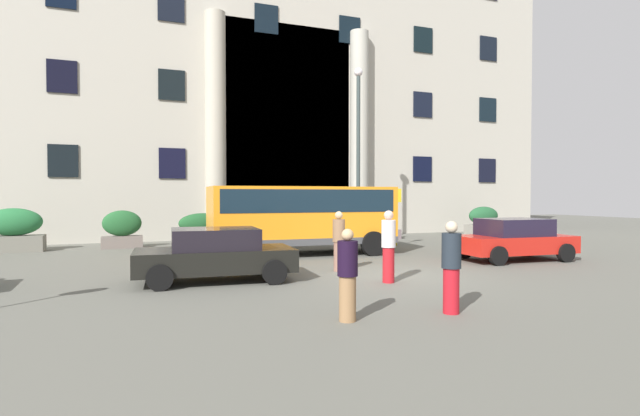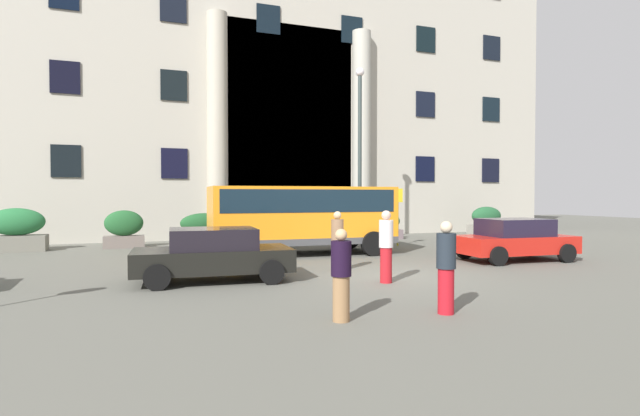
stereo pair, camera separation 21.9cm
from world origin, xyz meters
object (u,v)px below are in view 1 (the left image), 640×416
at_px(parked_hatchback_near, 215,254).
at_px(hedge_planter_east, 122,230).
at_px(pedestrian_woman_dark_dress, 389,246).
at_px(pedestrian_man_red_shirt, 348,275).
at_px(lamppost_plaza_centre, 358,142).
at_px(bus_stop_sign, 397,210).
at_px(pedestrian_child_trailing, 451,267).
at_px(pedestrian_man_crossing, 339,241).
at_px(hedge_planter_far_west, 13,231).
at_px(motorcycle_near_kerb, 485,242).
at_px(hedge_planter_entrance_left, 483,221).
at_px(parked_sedan_far, 514,239).
at_px(hedge_planter_far_east, 203,230).
at_px(hedge_planter_west, 386,226).
at_px(orange_minibus, 302,214).

bearing_deg(parked_hatchback_near, hedge_planter_east, 107.56).
distance_m(hedge_planter_east, pedestrian_woman_dark_dress, 13.03).
height_order(pedestrian_man_red_shirt, lamppost_plaza_centre, lamppost_plaza_centre).
distance_m(bus_stop_sign, lamppost_plaza_centre, 3.77).
bearing_deg(pedestrian_child_trailing, pedestrian_man_crossing, 163.09).
bearing_deg(pedestrian_man_crossing, hedge_planter_far_west, 106.02).
bearing_deg(motorcycle_near_kerb, hedge_planter_entrance_left, 58.96).
distance_m(hedge_planter_far_west, parked_hatchback_near, 11.43).
bearing_deg(parked_sedan_far, hedge_planter_entrance_left, 59.06).
bearing_deg(pedestrian_man_red_shirt, lamppost_plaza_centre, 152.58).
bearing_deg(pedestrian_man_red_shirt, motorcycle_near_kerb, 127.69).
xyz_separation_m(hedge_planter_far_east, motorcycle_near_kerb, (9.49, -7.27, -0.23)).
bearing_deg(hedge_planter_east, motorcycle_near_kerb, -29.60).
xyz_separation_m(hedge_planter_far_east, parked_sedan_far, (9.17, -9.08, 0.03)).
bearing_deg(motorcycle_near_kerb, pedestrian_man_red_shirt, -133.18).
bearing_deg(pedestrian_man_red_shirt, pedestrian_man_crossing, 157.11).
bearing_deg(hedge_planter_west, parked_sedan_far, -89.68).
relative_size(hedge_planter_east, lamppost_plaza_centre, 0.20).
xyz_separation_m(parked_hatchback_near, parked_sedan_far, (10.16, 0.45, 0.02)).
xyz_separation_m(hedge_planter_entrance_left, lamppost_plaza_centre, (-8.69, -1.77, 3.94)).
bearing_deg(bus_stop_sign, motorcycle_near_kerb, -68.32).
relative_size(hedge_planter_entrance_left, hedge_planter_far_west, 0.92).
relative_size(bus_stop_sign, hedge_planter_east, 1.55).
relative_size(hedge_planter_east, pedestrian_woman_dark_dress, 0.89).
bearing_deg(hedge_planter_far_east, lamppost_plaza_centre, -12.12).
height_order(orange_minibus, bus_stop_sign, orange_minibus).
xyz_separation_m(parked_sedan_far, lamppost_plaza_centre, (-2.22, 7.59, 3.98)).
bearing_deg(hedge_planter_east, pedestrian_man_crossing, -56.89).
bearing_deg(hedge_planter_entrance_left, lamppost_plaza_centre, -168.48).
relative_size(bus_stop_sign, hedge_planter_far_west, 1.17).
height_order(bus_stop_sign, pedestrian_man_crossing, bus_stop_sign).
bearing_deg(hedge_planter_far_west, hedge_planter_entrance_left, 0.66).
xyz_separation_m(bus_stop_sign, parked_sedan_far, (1.24, -5.74, -0.84)).
relative_size(parked_hatchback_near, pedestrian_woman_dark_dress, 2.24).
bearing_deg(bus_stop_sign, hedge_planter_entrance_left, 25.14).
height_order(hedge_planter_far_east, motorcycle_near_kerb, hedge_planter_far_east).
distance_m(hedge_planter_far_east, pedestrian_woman_dark_dress, 11.75).
relative_size(orange_minibus, hedge_planter_far_east, 3.17).
height_order(hedge_planter_west, lamppost_plaza_centre, lamppost_plaza_centre).
distance_m(hedge_planter_far_west, pedestrian_man_red_shirt, 16.45).
bearing_deg(motorcycle_near_kerb, hedge_planter_west, 101.12).
bearing_deg(hedge_planter_west, pedestrian_woman_dark_dress, -118.54).
bearing_deg(parked_sedan_far, orange_minibus, 149.34).
xyz_separation_m(hedge_planter_entrance_left, pedestrian_man_crossing, (-12.99, -9.43, 0.12)).
relative_size(hedge_planter_east, parked_sedan_far, 0.40).
relative_size(hedge_planter_far_west, motorcycle_near_kerb, 1.09).
bearing_deg(pedestrian_woman_dark_dress, parked_hatchback_near, 141.47).
bearing_deg(orange_minibus, hedge_planter_entrance_left, 24.77).
distance_m(parked_sedan_far, lamppost_plaza_centre, 8.85).
height_order(bus_stop_sign, hedge_planter_east, bus_stop_sign).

